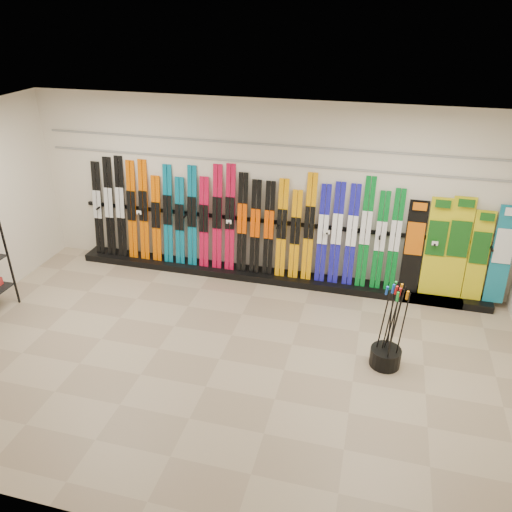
# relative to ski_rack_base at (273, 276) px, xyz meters

# --- Properties ---
(floor) EXTENTS (8.00, 8.00, 0.00)m
(floor) POSITION_rel_ski_rack_base_xyz_m (-0.22, -2.28, -0.06)
(floor) COLOR gray
(floor) RESTS_ON ground
(back_wall) EXTENTS (8.00, 0.00, 8.00)m
(back_wall) POSITION_rel_ski_rack_base_xyz_m (-0.22, 0.22, 1.44)
(back_wall) COLOR beige
(back_wall) RESTS_ON floor
(ceiling) EXTENTS (8.00, 8.00, 0.00)m
(ceiling) POSITION_rel_ski_rack_base_xyz_m (-0.22, -2.28, 2.94)
(ceiling) COLOR silver
(ceiling) RESTS_ON back_wall
(ski_rack_base) EXTENTS (8.00, 0.40, 0.12)m
(ski_rack_base) POSITION_rel_ski_rack_base_xyz_m (0.00, 0.00, 0.00)
(ski_rack_base) COLOR black
(ski_rack_base) RESTS_ON floor
(skis) EXTENTS (5.38, 0.28, 1.83)m
(skis) POSITION_rel_ski_rack_base_xyz_m (-0.69, 0.07, 0.90)
(skis) COLOR black
(skis) RESTS_ON ski_rack_base
(snowboards) EXTENTS (1.58, 0.25, 1.61)m
(snowboards) POSITION_rel_ski_rack_base_xyz_m (2.86, 0.08, 0.82)
(snowboards) COLOR black
(snowboards) RESTS_ON ski_rack_base
(pole_bin) EXTENTS (0.40, 0.40, 0.25)m
(pole_bin) POSITION_rel_ski_rack_base_xyz_m (1.93, -1.83, 0.07)
(pole_bin) COLOR black
(pole_bin) RESTS_ON floor
(ski_poles) EXTENTS (0.32, 0.37, 1.18)m
(ski_poles) POSITION_rel_ski_rack_base_xyz_m (1.96, -1.82, 0.55)
(ski_poles) COLOR black
(ski_poles) RESTS_ON pole_bin
(slatwall_rail_0) EXTENTS (7.60, 0.02, 0.03)m
(slatwall_rail_0) POSITION_rel_ski_rack_base_xyz_m (-0.22, 0.20, 1.94)
(slatwall_rail_0) COLOR gray
(slatwall_rail_0) RESTS_ON back_wall
(slatwall_rail_1) EXTENTS (7.60, 0.02, 0.03)m
(slatwall_rail_1) POSITION_rel_ski_rack_base_xyz_m (-0.22, 0.20, 2.24)
(slatwall_rail_1) COLOR gray
(slatwall_rail_1) RESTS_ON back_wall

